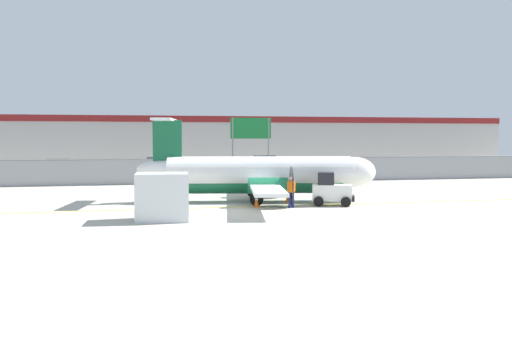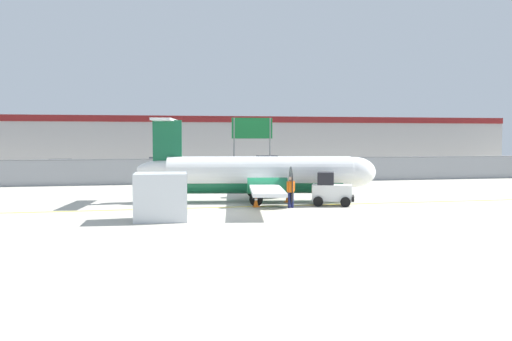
% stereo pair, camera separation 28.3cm
% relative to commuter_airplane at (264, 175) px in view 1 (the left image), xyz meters
% --- Properties ---
extents(ground_plane, '(140.00, 140.00, 0.01)m').
position_rel_commuter_airplane_xyz_m(ground_plane, '(-1.29, -2.26, -1.60)').
color(ground_plane, '#B7B2A3').
extents(perimeter_fence, '(98.00, 0.10, 2.10)m').
position_rel_commuter_airplane_xyz_m(perimeter_fence, '(-1.29, 13.74, -0.49)').
color(perimeter_fence, gray).
rests_on(perimeter_fence, ground).
extents(parking_lot_strip, '(98.00, 17.00, 0.12)m').
position_rel_commuter_airplane_xyz_m(parking_lot_strip, '(-1.29, 25.24, -1.54)').
color(parking_lot_strip, '#38383A').
rests_on(parking_lot_strip, ground).
extents(background_building, '(91.00, 8.10, 6.50)m').
position_rel_commuter_airplane_xyz_m(background_building, '(-1.29, 43.73, 1.66)').
color(background_building, '#BCB7B2').
rests_on(background_building, ground).
extents(commuter_airplane, '(14.29, 16.04, 4.92)m').
position_rel_commuter_airplane_xyz_m(commuter_airplane, '(0.00, 0.00, 0.00)').
color(commuter_airplane, white).
rests_on(commuter_airplane, ground).
extents(baggage_tug, '(2.57, 2.01, 1.88)m').
position_rel_commuter_airplane_xyz_m(baggage_tug, '(3.26, -2.72, -0.75)').
color(baggage_tug, silver).
rests_on(baggage_tug, ground).
extents(ground_crew_worker, '(0.54, 0.45, 1.70)m').
position_rel_commuter_airplane_xyz_m(ground_crew_worker, '(0.77, -3.26, -0.65)').
color(ground_crew_worker, '#191E4C').
rests_on(ground_crew_worker, ground).
extents(cargo_container, '(2.54, 2.17, 2.20)m').
position_rel_commuter_airplane_xyz_m(cargo_container, '(-6.36, -6.44, -0.50)').
color(cargo_container, silver).
rests_on(cargo_container, ground).
extents(traffic_cone_near_left, '(0.36, 0.36, 0.64)m').
position_rel_commuter_airplane_xyz_m(traffic_cone_near_left, '(-1.00, -2.50, -1.29)').
color(traffic_cone_near_left, orange).
rests_on(traffic_cone_near_left, ground).
extents(traffic_cone_near_right, '(0.36, 0.36, 0.64)m').
position_rel_commuter_airplane_xyz_m(traffic_cone_near_right, '(-7.13, -3.23, -1.29)').
color(traffic_cone_near_right, orange).
rests_on(traffic_cone_near_right, ground).
extents(traffic_cone_far_left, '(0.36, 0.36, 0.64)m').
position_rel_commuter_airplane_xyz_m(traffic_cone_far_left, '(1.30, -0.68, -1.29)').
color(traffic_cone_far_left, orange).
rests_on(traffic_cone_far_left, ground).
extents(parked_car_0, '(4.33, 2.28, 1.58)m').
position_rel_commuter_airplane_xyz_m(parked_car_0, '(-14.74, 24.80, -0.71)').
color(parked_car_0, navy).
rests_on(parked_car_0, parking_lot_strip).
extents(parked_car_1, '(4.25, 2.11, 1.58)m').
position_rel_commuter_airplane_xyz_m(parked_car_1, '(-9.47, 23.23, -0.71)').
color(parked_car_1, silver).
rests_on(parked_car_1, parking_lot_strip).
extents(parked_car_2, '(4.24, 2.09, 1.58)m').
position_rel_commuter_airplane_xyz_m(parked_car_2, '(-5.05, 27.86, -0.71)').
color(parked_car_2, gray).
rests_on(parked_car_2, parking_lot_strip).
extents(parked_car_3, '(4.31, 2.23, 1.58)m').
position_rel_commuter_airplane_xyz_m(parked_car_3, '(1.53, 26.20, -0.71)').
color(parked_car_3, black).
rests_on(parked_car_3, parking_lot_strip).
extents(parked_car_4, '(4.26, 2.13, 1.58)m').
position_rel_commuter_airplane_xyz_m(parked_car_4, '(7.19, 30.38, -0.71)').
color(parked_car_4, silver).
rests_on(parked_car_4, parking_lot_strip).
extents(parked_car_5, '(4.37, 2.37, 1.58)m').
position_rel_commuter_airplane_xyz_m(parked_car_5, '(13.59, 20.43, -0.71)').
color(parked_car_5, '#19662D').
rests_on(parked_car_5, parking_lot_strip).
extents(highway_sign, '(3.60, 0.14, 5.50)m').
position_rel_commuter_airplane_xyz_m(highway_sign, '(2.51, 15.57, 2.54)').
color(highway_sign, slate).
rests_on(highway_sign, ground).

